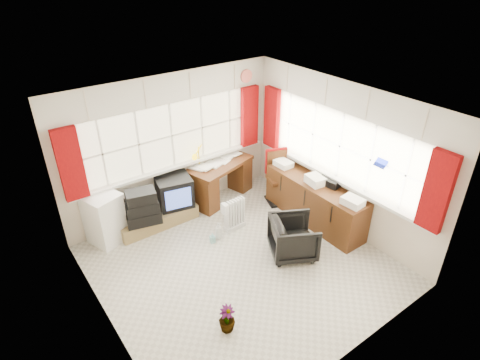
# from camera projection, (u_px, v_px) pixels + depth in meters

# --- Properties ---
(ground) EXTENTS (4.00, 4.00, 0.00)m
(ground) POSITION_uv_depth(u_px,v_px,m) (241.00, 265.00, 6.12)
(ground) COLOR beige
(ground) RESTS_ON ground
(room_walls) EXTENTS (4.00, 4.00, 4.00)m
(room_walls) POSITION_uv_depth(u_px,v_px,m) (241.00, 180.00, 5.38)
(room_walls) COLOR beige
(room_walls) RESTS_ON ground
(window_back) EXTENTS (3.70, 0.12, 3.60)m
(window_back) POSITION_uv_depth(u_px,v_px,m) (175.00, 163.00, 7.01)
(window_back) COLOR #FAEFC6
(window_back) RESTS_ON room_walls
(window_right) EXTENTS (0.12, 3.70, 3.60)m
(window_right) POSITION_uv_depth(u_px,v_px,m) (335.00, 174.00, 6.65)
(window_right) COLOR #FAEFC6
(window_right) RESTS_ON room_walls
(curtains) EXTENTS (3.83, 3.83, 1.15)m
(curtains) POSITION_uv_depth(u_px,v_px,m) (253.00, 143.00, 6.52)
(curtains) COLOR #8B0807
(curtains) RESTS_ON room_walls
(overhead_cabinets) EXTENTS (3.98, 3.98, 0.48)m
(overhead_cabinets) POSITION_uv_depth(u_px,v_px,m) (254.00, 94.00, 6.19)
(overhead_cabinets) COLOR silver
(overhead_cabinets) RESTS_ON room_walls
(desk) EXTENTS (1.41, 0.96, 0.78)m
(desk) POSITION_uv_depth(u_px,v_px,m) (220.00, 178.00, 7.60)
(desk) COLOR #4A2311
(desk) RESTS_ON ground
(desk_lamp) EXTENTS (0.18, 0.17, 0.43)m
(desk_lamp) POSITION_uv_depth(u_px,v_px,m) (198.00, 151.00, 7.20)
(desk_lamp) COLOR yellow
(desk_lamp) RESTS_ON desk
(task_chair) EXTENTS (0.54, 0.56, 1.02)m
(task_chair) POSITION_uv_depth(u_px,v_px,m) (277.00, 174.00, 7.51)
(task_chair) COLOR black
(task_chair) RESTS_ON ground
(office_chair) EXTENTS (0.93, 0.92, 0.63)m
(office_chair) POSITION_uv_depth(u_px,v_px,m) (293.00, 238.00, 6.20)
(office_chair) COLOR black
(office_chair) RESTS_ON ground
(radiator) EXTENTS (0.38, 0.16, 0.57)m
(radiator) POSITION_uv_depth(u_px,v_px,m) (235.00, 217.00, 6.83)
(radiator) COLOR white
(radiator) RESTS_ON ground
(credenza) EXTENTS (0.50, 2.00, 0.85)m
(credenza) POSITION_uv_depth(u_px,v_px,m) (314.00, 201.00, 6.96)
(credenza) COLOR #4A2311
(credenza) RESTS_ON ground
(file_tray) EXTENTS (0.33, 0.40, 0.12)m
(file_tray) POSITION_uv_depth(u_px,v_px,m) (331.00, 181.00, 6.73)
(file_tray) COLOR black
(file_tray) RESTS_ON credenza
(tv_bench) EXTENTS (1.40, 0.50, 0.25)m
(tv_bench) POSITION_uv_depth(u_px,v_px,m) (157.00, 218.00, 6.98)
(tv_bench) COLOR #967E4B
(tv_bench) RESTS_ON ground
(crt_tv) EXTENTS (0.69, 0.65, 0.53)m
(crt_tv) POSITION_uv_depth(u_px,v_px,m) (174.00, 191.00, 7.00)
(crt_tv) COLOR black
(crt_tv) RESTS_ON tv_bench
(hifi_stack) EXTENTS (0.63, 0.48, 0.59)m
(hifi_stack) POSITION_uv_depth(u_px,v_px,m) (142.00, 208.00, 6.54)
(hifi_stack) COLOR black
(hifi_stack) RESTS_ON tv_bench
(mini_fridge) EXTENTS (0.64, 0.64, 0.85)m
(mini_fridge) POSITION_uv_depth(u_px,v_px,m) (105.00, 218.00, 6.45)
(mini_fridge) COLOR white
(mini_fridge) RESTS_ON ground
(spray_bottle_a) EXTENTS (0.16, 0.16, 0.30)m
(spray_bottle_a) POSITION_uv_depth(u_px,v_px,m) (219.00, 230.00, 6.63)
(spray_bottle_a) COLOR silver
(spray_bottle_a) RESTS_ON ground
(spray_bottle_b) EXTENTS (0.09, 0.10, 0.18)m
(spray_bottle_b) POSITION_uv_depth(u_px,v_px,m) (212.00, 238.00, 6.55)
(spray_bottle_b) COLOR #8BD0CD
(spray_bottle_b) RESTS_ON ground
(flower_vase) EXTENTS (0.23, 0.23, 0.38)m
(flower_vase) POSITION_uv_depth(u_px,v_px,m) (227.00, 319.00, 4.99)
(flower_vase) COLOR black
(flower_vase) RESTS_ON ground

